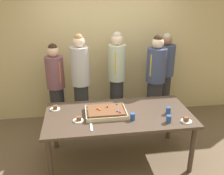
# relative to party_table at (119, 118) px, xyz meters

# --- Properties ---
(ground_plane) EXTENTS (12.00, 12.00, 0.00)m
(ground_plane) POSITION_rel_party_table_xyz_m (0.00, 0.00, -0.70)
(ground_plane) COLOR brown
(interior_back_panel) EXTENTS (8.00, 0.12, 3.00)m
(interior_back_panel) POSITION_rel_party_table_xyz_m (0.00, 1.60, 0.80)
(interior_back_panel) COLOR #CCB784
(interior_back_panel) RESTS_ON ground_plane
(party_table) EXTENTS (2.08, 1.03, 0.77)m
(party_table) POSITION_rel_party_table_xyz_m (0.00, 0.00, 0.00)
(party_table) COLOR #47382D
(party_table) RESTS_ON ground_plane
(sheet_cake) EXTENTS (0.57, 0.44, 0.10)m
(sheet_cake) POSITION_rel_party_table_xyz_m (-0.18, 0.01, 0.11)
(sheet_cake) COLOR beige
(sheet_cake) RESTS_ON party_table
(plated_slice_near_left) EXTENTS (0.15, 0.15, 0.07)m
(plated_slice_near_left) POSITION_rel_party_table_xyz_m (0.86, -0.35, 0.10)
(plated_slice_near_left) COLOR white
(plated_slice_near_left) RESTS_ON party_table
(plated_slice_near_right) EXTENTS (0.15, 0.15, 0.07)m
(plated_slice_near_right) POSITION_rel_party_table_xyz_m (-0.91, 0.27, 0.10)
(plated_slice_near_right) COLOR white
(plated_slice_near_right) RESTS_ON party_table
(plated_slice_far_left) EXTENTS (0.15, 0.15, 0.07)m
(plated_slice_far_left) POSITION_rel_party_table_xyz_m (-0.57, -0.12, 0.10)
(plated_slice_far_left) COLOR white
(plated_slice_far_left) RESTS_ON party_table
(drink_cup_nearest) EXTENTS (0.07, 0.07, 0.10)m
(drink_cup_nearest) POSITION_rel_party_table_xyz_m (0.70, -0.10, 0.13)
(drink_cup_nearest) COLOR #2D5199
(drink_cup_nearest) RESTS_ON party_table
(drink_cup_middle) EXTENTS (0.07, 0.07, 0.10)m
(drink_cup_middle) POSITION_rel_party_table_xyz_m (0.62, -0.33, 0.13)
(drink_cup_middle) COLOR #2D5199
(drink_cup_middle) RESTS_ON party_table
(drink_cup_far_end) EXTENTS (0.07, 0.07, 0.10)m
(drink_cup_far_end) POSITION_rel_party_table_xyz_m (0.16, -0.20, 0.13)
(drink_cup_far_end) COLOR #2D5199
(drink_cup_far_end) RESTS_ON party_table
(cake_server_utensil) EXTENTS (0.03, 0.20, 0.01)m
(cake_server_utensil) POSITION_rel_party_table_xyz_m (-0.41, -0.32, 0.08)
(cake_server_utensil) COLOR silver
(cake_server_utensil) RESTS_ON party_table
(person_serving_front) EXTENTS (0.31, 0.31, 1.76)m
(person_serving_front) POSITION_rel_party_table_xyz_m (0.15, 1.09, 0.23)
(person_serving_front) COLOR #28282D
(person_serving_front) RESTS_ON ground_plane
(person_green_shirt_behind) EXTENTS (0.31, 0.31, 1.60)m
(person_green_shirt_behind) POSITION_rel_party_table_xyz_m (-0.94, 1.06, 0.14)
(person_green_shirt_behind) COLOR #28282D
(person_green_shirt_behind) RESTS_ON ground_plane
(person_striped_tie_right) EXTENTS (0.34, 0.34, 1.74)m
(person_striped_tie_right) POSITION_rel_party_table_xyz_m (0.80, 0.84, 0.21)
(person_striped_tie_right) COLOR #28282D
(person_striped_tie_right) RESTS_ON ground_plane
(person_far_right_suit) EXTENTS (0.31, 0.31, 1.78)m
(person_far_right_suit) POSITION_rel_party_table_xyz_m (-0.50, 0.88, 0.24)
(person_far_right_suit) COLOR #28282D
(person_far_right_suit) RESTS_ON ground_plane
(person_left_edge_reaching) EXTENTS (0.35, 0.35, 1.70)m
(person_left_edge_reaching) POSITION_rel_party_table_xyz_m (1.09, 1.20, 0.18)
(person_left_edge_reaching) COLOR #28282D
(person_left_edge_reaching) RESTS_ON ground_plane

